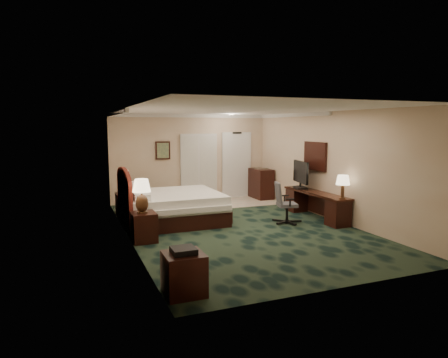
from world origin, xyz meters
name	(u,v)px	position (x,y,z in m)	size (l,w,h in m)	color
floor	(239,227)	(0.00, 0.00, 0.00)	(5.00, 7.50, 0.00)	black
ceiling	(239,110)	(0.00, 0.00, 2.70)	(5.00, 7.50, 0.00)	white
wall_back	(191,158)	(0.00, 3.75, 1.35)	(5.00, 0.00, 2.70)	tan
wall_front	(346,196)	(0.00, -3.75, 1.35)	(5.00, 0.00, 2.70)	tan
wall_left	(127,175)	(-2.50, 0.00, 1.35)	(0.00, 7.50, 2.70)	tan
wall_right	(330,166)	(2.50, 0.00, 1.35)	(0.00, 7.50, 2.70)	tan
crown_molding	(239,112)	(0.00, 0.00, 2.65)	(5.00, 7.50, 0.10)	silver
tile_patch	(227,202)	(0.90, 2.90, 0.01)	(3.20, 1.70, 0.01)	beige
headboard	(124,198)	(-2.44, 1.00, 0.70)	(0.12, 2.00, 1.40)	#531B17
entry_door	(236,165)	(1.55, 3.72, 1.05)	(1.02, 0.06, 2.18)	silver
closet_doors	(199,167)	(0.25, 3.71, 1.05)	(1.20, 0.06, 2.10)	#B3B3B3
wall_art	(163,150)	(-0.90, 3.71, 1.60)	(0.45, 0.06, 0.55)	#3D5D4C
wall_mirror	(315,156)	(2.46, 0.60, 1.55)	(0.05, 0.95, 0.75)	white
bed	(173,207)	(-1.27, 1.12, 0.36)	(2.26, 2.10, 0.72)	white
nightstand_near	(144,227)	(-2.24, -0.31, 0.30)	(0.48, 0.55, 0.60)	black
nightstand_far	(125,204)	(-2.25, 2.37, 0.29)	(0.46, 0.52, 0.57)	black
lamp_near	(142,196)	(-2.27, -0.33, 0.94)	(0.37, 0.37, 0.69)	black
lamp_far	(124,182)	(-2.27, 2.33, 0.88)	(0.33, 0.33, 0.62)	black
bed_bench	(217,211)	(-0.18, 0.94, 0.22)	(0.44, 1.28, 0.43)	brown
side_table	(184,274)	(-2.20, -3.11, 0.30)	(0.55, 0.55, 0.59)	black
desk	(316,205)	(2.23, 0.18, 0.33)	(0.50, 2.32, 0.67)	black
tv	(301,175)	(2.17, 0.82, 1.04)	(0.08, 0.96, 0.75)	black
desk_lamp	(343,187)	(2.25, -0.84, 0.95)	(0.32, 0.32, 0.56)	black
desk_chair	(287,203)	(1.25, -0.05, 0.50)	(0.58, 0.55, 1.00)	#4A4A4E
minibar	(261,184)	(2.20, 3.20, 0.48)	(0.51, 0.91, 0.96)	black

